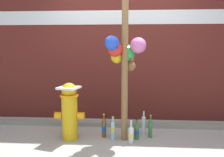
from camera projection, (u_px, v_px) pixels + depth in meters
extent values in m
plane|color=#9E9B93|center=(119.00, 151.00, 3.15)|extent=(14.00, 14.00, 0.00)
cube|color=#561E19|center=(122.00, 32.00, 4.40)|extent=(10.00, 0.20, 3.32)
cube|color=silver|center=(107.00, 17.00, 4.27)|extent=(4.55, 0.01, 0.25)
cube|color=gray|center=(121.00, 124.00, 4.10)|extent=(8.00, 0.12, 0.08)
cylinder|color=olive|center=(125.00, 47.00, 3.35)|extent=(0.09, 0.09, 2.76)
sphere|color=red|center=(115.00, 49.00, 3.33)|extent=(0.21, 0.21, 0.21)
sphere|color=#D66BB2|center=(138.00, 45.00, 3.37)|extent=(0.23, 0.23, 0.23)
sphere|color=green|center=(127.00, 53.00, 3.49)|extent=(0.26, 0.26, 0.26)
sphere|color=blue|center=(112.00, 43.00, 3.23)|extent=(0.21, 0.21, 0.21)
sphere|color=yellow|center=(117.00, 57.00, 3.46)|extent=(0.19, 0.19, 0.19)
sphere|color=brown|center=(131.00, 66.00, 3.49)|extent=(0.15, 0.15, 0.15)
sphere|color=brown|center=(131.00, 58.00, 3.47)|extent=(0.11, 0.11, 0.11)
sphere|color=brown|center=(128.00, 56.00, 3.47)|extent=(0.04, 0.04, 0.04)
sphere|color=brown|center=(133.00, 56.00, 3.47)|extent=(0.04, 0.04, 0.04)
sphere|color=brown|center=(131.00, 59.00, 3.43)|extent=(0.04, 0.04, 0.04)
cylinder|color=gold|center=(70.00, 118.00, 3.52)|extent=(0.24, 0.24, 0.66)
cylinder|color=orange|center=(69.00, 95.00, 3.48)|extent=(0.27, 0.27, 0.03)
sphere|color=gold|center=(69.00, 90.00, 3.47)|extent=(0.22, 0.22, 0.22)
cylinder|color=orange|center=(58.00, 115.00, 3.53)|extent=(0.11, 0.11, 0.11)
cylinder|color=orange|center=(81.00, 116.00, 3.51)|extent=(0.11, 0.11, 0.11)
cube|color=white|center=(69.00, 88.00, 3.46)|extent=(0.35, 0.35, 0.03)
cylinder|color=brown|center=(104.00, 129.00, 3.61)|extent=(0.07, 0.07, 0.27)
cone|color=brown|center=(104.00, 119.00, 3.59)|extent=(0.07, 0.07, 0.03)
cylinder|color=brown|center=(104.00, 117.00, 3.59)|extent=(0.02, 0.02, 0.06)
cylinder|color=#1E478C|center=(104.00, 129.00, 3.62)|extent=(0.07, 0.07, 0.10)
cylinder|color=gold|center=(104.00, 114.00, 3.58)|extent=(0.03, 0.03, 0.01)
cylinder|color=silver|center=(144.00, 126.00, 3.72)|extent=(0.06, 0.06, 0.29)
cone|color=silver|center=(144.00, 116.00, 3.70)|extent=(0.06, 0.06, 0.02)
cylinder|color=silver|center=(144.00, 114.00, 3.69)|extent=(0.02, 0.02, 0.06)
cylinder|color=gold|center=(144.00, 111.00, 3.68)|extent=(0.03, 0.03, 0.01)
cylinder|color=silver|center=(131.00, 135.00, 3.39)|extent=(0.07, 0.07, 0.23)
cone|color=silver|center=(131.00, 127.00, 3.38)|extent=(0.07, 0.07, 0.03)
cylinder|color=silver|center=(131.00, 123.00, 3.37)|extent=(0.03, 0.03, 0.10)
cylinder|color=#D8C64C|center=(131.00, 135.00, 3.39)|extent=(0.08, 0.08, 0.06)
cylinder|color=black|center=(131.00, 119.00, 3.36)|extent=(0.03, 0.03, 0.01)
cylinder|color=#337038|center=(150.00, 129.00, 3.61)|extent=(0.06, 0.06, 0.26)
cone|color=#337038|center=(151.00, 120.00, 3.59)|extent=(0.06, 0.06, 0.02)
cylinder|color=#337038|center=(151.00, 118.00, 3.58)|extent=(0.02, 0.02, 0.06)
cylinder|color=gold|center=(151.00, 116.00, 3.58)|extent=(0.02, 0.02, 0.01)
cylinder|color=#93CCE0|center=(113.00, 131.00, 3.53)|extent=(0.06, 0.06, 0.26)
cone|color=#93CCE0|center=(113.00, 122.00, 3.51)|extent=(0.06, 0.06, 0.03)
cylinder|color=#93CCE0|center=(113.00, 119.00, 3.50)|extent=(0.03, 0.03, 0.06)
cylinder|color=#D8C64C|center=(113.00, 130.00, 3.53)|extent=(0.07, 0.07, 0.07)
cylinder|color=gold|center=(113.00, 117.00, 3.50)|extent=(0.03, 0.03, 0.01)
cylinder|color=#337038|center=(137.00, 133.00, 3.54)|extent=(0.07, 0.07, 0.20)
cone|color=#337038|center=(137.00, 125.00, 3.52)|extent=(0.07, 0.07, 0.03)
cylinder|color=#337038|center=(137.00, 122.00, 3.52)|extent=(0.03, 0.03, 0.08)
cylinder|color=#1E478C|center=(137.00, 132.00, 3.54)|extent=(0.07, 0.07, 0.07)
cylinder|color=black|center=(137.00, 119.00, 3.51)|extent=(0.04, 0.04, 0.01)
cube|color=silver|center=(210.00, 151.00, 3.14)|extent=(0.11, 0.11, 0.01)
cube|color=tan|center=(52.00, 130.00, 3.92)|extent=(0.11, 0.09, 0.01)
cube|color=tan|center=(0.00, 140.00, 3.51)|extent=(0.13, 0.15, 0.01)
cube|color=silver|center=(93.00, 126.00, 4.11)|extent=(0.12, 0.07, 0.01)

